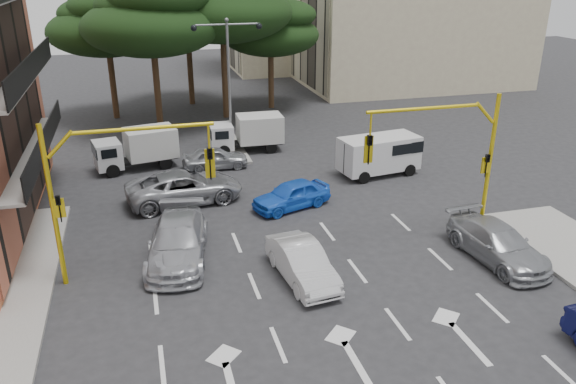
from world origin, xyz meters
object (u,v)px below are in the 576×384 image
signal_mast_left (104,179)px  van_white (379,155)px  car_silver_parked (497,243)px  box_truck_b (247,134)px  car_blue_compact (291,195)px  car_silver_cross_a (185,187)px  signal_mast_right (454,148)px  car_silver_wagon (178,241)px  car_silver_cross_b (215,158)px  street_lamp_center (228,62)px  car_white_hatch (302,263)px  box_truck_a (137,149)px

signal_mast_left → van_white: (13.84, 7.55, -2.80)m
car_silver_parked → box_truck_b: bearing=107.8°
car_blue_compact → box_truck_b: box_truck_b is taller
car_blue_compact → car_silver_parked: 9.47m
car_silver_cross_a → car_blue_compact: bearing=-121.0°
signal_mast_right → car_silver_cross_a: size_ratio=1.08×
car_silver_wagon → signal_mast_left: bearing=-152.6°
van_white → car_blue_compact: bearing=-69.7°
box_truck_b → car_silver_cross_a: bearing=149.6°
car_silver_cross_b → car_blue_compact: bearing=-156.7°
street_lamp_center → car_silver_cross_b: size_ratio=2.12×
street_lamp_center → car_silver_parked: size_ratio=1.61×
car_white_hatch → car_silver_cross_b: (-1.29, 12.84, -0.06)m
car_silver_cross_b → box_truck_a: bearing=75.5°
car_silver_cross_a → car_silver_parked: size_ratio=1.15×
car_white_hatch → car_silver_cross_a: (-3.42, 8.42, 0.09)m
signal_mast_left → van_white: 16.01m
car_silver_cross_b → car_silver_parked: 16.22m
box_truck_a → car_silver_wagon: bearing=174.9°
car_blue_compact → car_silver_parked: car_silver_parked is taller
car_white_hatch → car_silver_parked: size_ratio=0.86×
car_silver_wagon → car_silver_cross_a: (0.83, 5.69, -0.01)m
car_silver_wagon → van_white: bearing=40.5°
car_silver_wagon → box_truck_a: (-1.27, 11.26, 0.34)m
car_silver_parked → van_white: bearing=88.4°
car_blue_compact → car_silver_parked: size_ratio=0.80×
signal_mast_left → car_white_hatch: size_ratio=1.45×
car_white_hatch → box_truck_b: bearing=79.4°
car_white_hatch → box_truck_b: box_truck_b is taller
box_truck_a → signal_mast_left: bearing=163.3°
van_white → signal_mast_left: bearing=-69.5°
street_lamp_center → car_white_hatch: bearing=-90.7°
car_silver_cross_a → van_white: 10.72m
signal_mast_left → car_silver_parked: 14.98m
car_silver_parked → car_silver_cross_b: bearing=119.3°
car_blue_compact → car_silver_cross_b: (-2.68, 6.46, -0.03)m
signal_mast_right → street_lamp_center: 15.65m
van_white → box_truck_b: size_ratio=0.96×
signal_mast_left → car_white_hatch: 7.61m
street_lamp_center → car_blue_compact: street_lamp_center is taller
car_silver_wagon → box_truck_b: (5.34, 12.76, 0.33)m
car_silver_wagon → car_silver_parked: bearing=-5.6°
street_lamp_center → car_silver_parked: street_lamp_center is taller
car_white_hatch → box_truck_b: (1.09, 15.50, 0.43)m
signal_mast_left → signal_mast_right: bearing=0.0°
car_white_hatch → car_blue_compact: size_ratio=1.07×
car_silver_wagon → car_silver_cross_a: car_silver_wagon is taller
street_lamp_center → box_truck_a: (-5.72, -2.00, -4.31)m
signal_mast_left → street_lamp_center: street_lamp_center is taller
signal_mast_right → car_white_hatch: size_ratio=1.45×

